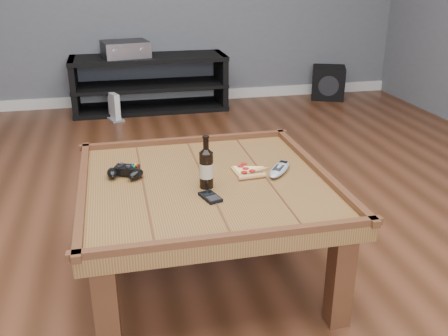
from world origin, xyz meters
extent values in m
plane|color=#3E2111|center=(0.00, 0.00, 0.00)|extent=(6.00, 6.00, 0.00)
cube|color=silver|center=(0.00, 2.99, 0.05)|extent=(5.00, 0.02, 0.10)
cube|color=#583619|center=(0.00, 0.00, 0.42)|extent=(1.00, 1.00, 0.06)
cube|color=#411E11|center=(-0.42, -0.42, 0.20)|extent=(0.08, 0.08, 0.39)
cube|color=#411E11|center=(0.42, -0.42, 0.20)|extent=(0.08, 0.08, 0.39)
cube|color=#411E11|center=(-0.42, 0.42, 0.20)|extent=(0.08, 0.08, 0.39)
cube|color=#411E11|center=(0.42, 0.42, 0.20)|extent=(0.08, 0.08, 0.39)
cube|color=#411E11|center=(0.00, 0.48, 0.46)|extent=(1.03, 0.03, 0.03)
cube|color=#411E11|center=(0.00, -0.48, 0.46)|extent=(1.03, 0.03, 0.03)
cube|color=#411E11|center=(0.48, 0.00, 0.46)|extent=(0.03, 1.03, 0.03)
cube|color=#411E11|center=(-0.48, 0.00, 0.46)|extent=(0.03, 1.03, 0.03)
cube|color=black|center=(0.00, 2.75, 0.48)|extent=(1.40, 0.45, 0.04)
cube|color=black|center=(0.00, 2.75, 0.23)|extent=(1.40, 0.45, 0.03)
cube|color=black|center=(0.00, 2.75, 0.02)|extent=(1.40, 0.45, 0.04)
cube|color=black|center=(-0.67, 2.75, 0.25)|extent=(0.05, 0.44, 0.50)
cube|color=black|center=(0.67, 2.75, 0.25)|extent=(0.05, 0.44, 0.50)
cylinder|color=black|center=(-0.01, -0.06, 0.52)|extent=(0.05, 0.05, 0.15)
cone|color=black|center=(-0.01, -0.06, 0.61)|extent=(0.05, 0.05, 0.03)
cylinder|color=black|center=(-0.01, -0.06, 0.63)|extent=(0.02, 0.02, 0.05)
cylinder|color=black|center=(-0.01, -0.06, 0.66)|extent=(0.03, 0.03, 0.01)
cylinder|color=tan|center=(-0.01, -0.06, 0.52)|extent=(0.06, 0.06, 0.06)
cube|color=black|center=(-0.31, 0.13, 0.47)|extent=(0.11, 0.09, 0.03)
ellipsoid|color=black|center=(-0.37, 0.12, 0.47)|extent=(0.04, 0.08, 0.04)
ellipsoid|color=black|center=(-0.27, 0.08, 0.47)|extent=(0.09, 0.09, 0.04)
cylinder|color=black|center=(-0.33, 0.15, 0.49)|extent=(0.02, 0.02, 0.01)
cylinder|color=black|center=(-0.30, 0.12, 0.49)|extent=(0.02, 0.02, 0.01)
cylinder|color=yellow|center=(-0.27, 0.14, 0.49)|extent=(0.01, 0.01, 0.01)
cylinder|color=red|center=(-0.27, 0.12, 0.49)|extent=(0.01, 0.01, 0.01)
cylinder|color=#0C33CC|center=(-0.28, 0.13, 0.49)|extent=(0.01, 0.01, 0.01)
cylinder|color=#0C9919|center=(-0.28, 0.12, 0.49)|extent=(0.01, 0.01, 0.01)
cylinder|color=tan|center=(0.19, -0.02, 0.46)|extent=(0.12, 0.03, 0.02)
cylinder|color=maroon|center=(0.17, 0.02, 0.47)|extent=(0.03, 0.03, 0.00)
cylinder|color=maroon|center=(0.20, 0.03, 0.47)|extent=(0.03, 0.03, 0.00)
cylinder|color=maroon|center=(0.18, 0.05, 0.47)|extent=(0.03, 0.03, 0.00)
cylinder|color=maroon|center=(0.17, 0.08, 0.47)|extent=(0.03, 0.03, 0.00)
cylinder|color=maroon|center=(0.19, 0.11, 0.47)|extent=(0.03, 0.03, 0.00)
cube|color=black|center=(-0.01, -0.17, 0.46)|extent=(0.08, 0.11, 0.01)
cube|color=black|center=(-0.02, -0.14, 0.46)|extent=(0.05, 0.05, 0.00)
cube|color=black|center=(-0.01, -0.19, 0.46)|extent=(0.05, 0.05, 0.00)
ellipsoid|color=#8F959C|center=(0.32, 0.02, 0.46)|extent=(0.17, 0.20, 0.03)
cube|color=black|center=(0.36, 0.06, 0.48)|extent=(0.04, 0.04, 0.00)
cube|color=black|center=(0.31, 0.01, 0.48)|extent=(0.07, 0.07, 0.00)
cube|color=black|center=(-0.20, 2.75, 0.57)|extent=(0.44, 0.38, 0.14)
cube|color=#A4A6AD|center=(-0.17, 2.59, 0.57)|extent=(0.39, 0.08, 0.14)
cylinder|color=#A4A6AD|center=(-0.29, 2.56, 0.57)|extent=(0.05, 0.02, 0.05)
cylinder|color=#A4A6AD|center=(-0.05, 2.61, 0.57)|extent=(0.05, 0.02, 0.05)
cube|color=black|center=(1.79, 2.80, 0.16)|extent=(0.41, 0.41, 0.32)
cylinder|color=black|center=(1.73, 2.65, 0.16)|extent=(0.19, 0.08, 0.20)
cube|color=gray|center=(-0.34, 2.48, 0.01)|extent=(0.16, 0.21, 0.02)
cube|color=silver|center=(-0.34, 2.48, 0.13)|extent=(0.10, 0.17, 0.22)
camera|label=1|loc=(-0.34, -1.83, 1.27)|focal=40.00mm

